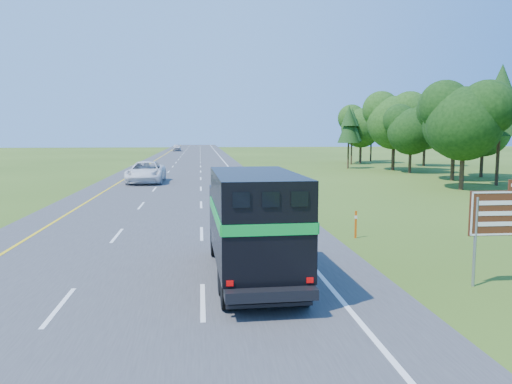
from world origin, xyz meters
TOP-DOWN VIEW (x-y plane):
  - ground at (0.00, 0.00)m, footprint 300.00×300.00m
  - road at (0.00, 50.00)m, footprint 15.00×260.00m
  - lane_markings at (0.00, 50.00)m, footprint 11.15×260.00m
  - tree_wall_right at (26.00, 30.00)m, footprint 16.00×100.00m
  - horse_truck at (3.36, 3.95)m, footprint 2.52×7.50m
  - white_suv at (-3.05, 34.63)m, footprint 3.15×6.80m
  - far_car at (-3.95, 114.37)m, footprint 2.28×5.11m
  - exit_sign at (10.45, 2.56)m, footprint 1.85×0.11m
  - delineator at (8.37, 9.51)m, footprint 0.10×0.05m

SIDE VIEW (x-z plane):
  - ground at x=0.00m, z-range 0.00..0.00m
  - road at x=0.00m, z-range 0.00..0.04m
  - lane_markings at x=0.00m, z-range 0.04..0.05m
  - delineator at x=8.37m, z-range 0.04..1.22m
  - far_car at x=-3.95m, z-range 0.04..1.75m
  - white_suv at x=-3.05m, z-range 0.04..1.93m
  - horse_truck at x=3.36m, z-range 0.15..3.45m
  - exit_sign at x=10.45m, z-range 0.47..3.60m
  - tree_wall_right at x=26.00m, z-range 0.00..12.00m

